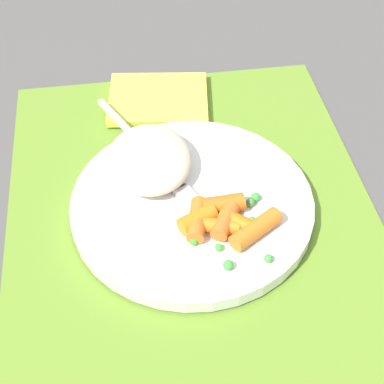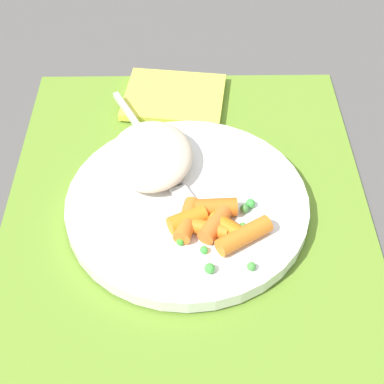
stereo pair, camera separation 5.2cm
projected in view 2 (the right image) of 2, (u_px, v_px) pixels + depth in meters
ground_plane at (192, 213)px, 0.58m from camera, size 2.40×2.40×0.00m
placemat at (192, 211)px, 0.57m from camera, size 0.45×0.36×0.01m
plate at (192, 204)px, 0.57m from camera, size 0.23×0.23×0.01m
rice_mound at (156, 155)px, 0.58m from camera, size 0.10×0.08×0.03m
carrot_portion at (218, 223)px, 0.53m from camera, size 0.06×0.10×0.02m
pea_scatter at (230, 231)px, 0.53m from camera, size 0.08×0.08×0.01m
fork at (168, 163)px, 0.59m from camera, size 0.19×0.10×0.01m
napkin at (178, 97)px, 0.69m from camera, size 0.11×0.13×0.01m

